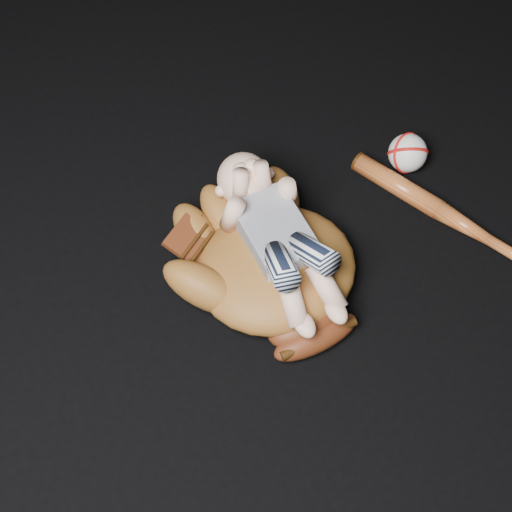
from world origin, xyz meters
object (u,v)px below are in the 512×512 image
(baseball_glove, at_px, (276,264))
(newborn_baby, at_px, (282,239))
(baseball_bat, at_px, (448,216))
(baseball, at_px, (408,153))

(baseball_glove, bearing_deg, newborn_baby, 23.59)
(baseball_bat, relative_size, baseball, 5.43)
(baseball_glove, height_order, baseball, baseball_glove)
(baseball_glove, distance_m, baseball_bat, 0.36)
(baseball_glove, relative_size, baseball, 5.27)
(newborn_baby, bearing_deg, baseball, 21.03)
(newborn_baby, xyz_separation_m, baseball, (0.35, 0.14, -0.08))
(newborn_baby, height_order, baseball, newborn_baby)
(baseball_glove, relative_size, newborn_baby, 1.11)
(baseball, bearing_deg, newborn_baby, -157.86)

